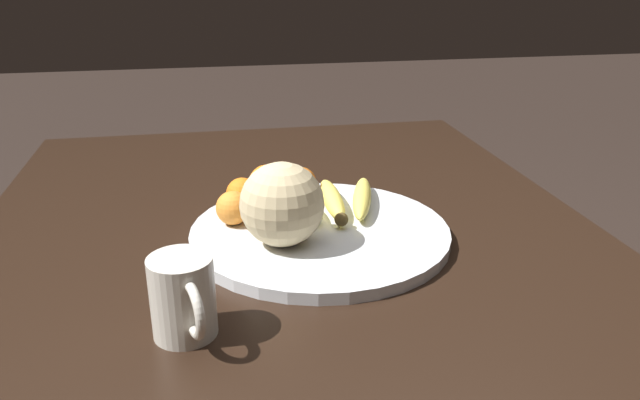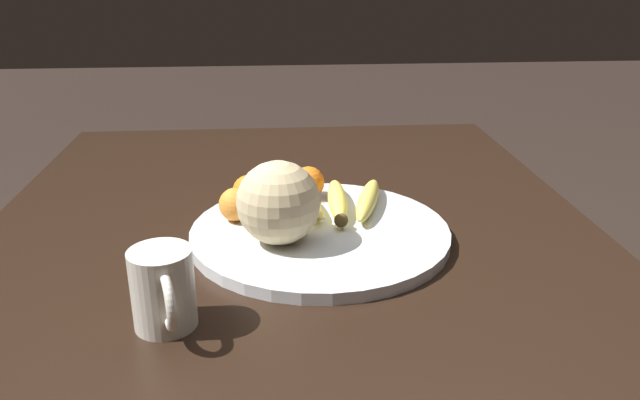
% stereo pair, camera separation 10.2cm
% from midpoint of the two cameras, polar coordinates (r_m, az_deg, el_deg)
% --- Properties ---
extents(kitchen_table, '(1.56, 1.07, 0.71)m').
position_cam_midpoint_polar(kitchen_table, '(1.02, 0.56, -9.28)').
color(kitchen_table, black).
rests_on(kitchen_table, ground_plane).
extents(fruit_bowl, '(0.43, 0.43, 0.02)m').
position_cam_midpoint_polar(fruit_bowl, '(1.04, 2.80, -3.04)').
color(fruit_bowl, silver).
rests_on(fruit_bowl, kitchen_table).
extents(melon, '(0.13, 0.13, 0.13)m').
position_cam_midpoint_polar(melon, '(0.96, -0.81, -0.30)').
color(melon, '#C6B284').
rests_on(melon, fruit_bowl).
extents(banana_bunch, '(0.20, 0.18, 0.03)m').
position_cam_midpoint_polar(banana_bunch, '(1.11, 4.30, -0.07)').
color(banana_bunch, '#473819').
rests_on(banana_bunch, fruit_bowl).
extents(orange_front_left, '(0.07, 0.07, 0.07)m').
position_cam_midpoint_polar(orange_front_left, '(1.14, -1.59, 1.65)').
color(orange_front_left, orange).
rests_on(orange_front_left, fruit_bowl).
extents(orange_front_right, '(0.06, 0.06, 0.06)m').
position_cam_midpoint_polar(orange_front_right, '(1.12, -3.97, 0.79)').
color(orange_front_right, orange).
rests_on(orange_front_right, fruit_bowl).
extents(orange_mid_center, '(0.06, 0.06, 0.06)m').
position_cam_midpoint_polar(orange_mid_center, '(1.06, -5.01, -0.46)').
color(orange_mid_center, orange).
rests_on(orange_mid_center, fruit_bowl).
extents(orange_back_left, '(0.06, 0.06, 0.06)m').
position_cam_midpoint_polar(orange_back_left, '(1.15, 1.46, 1.58)').
color(orange_back_left, orange).
rests_on(orange_back_left, fruit_bowl).
extents(orange_back_right, '(0.06, 0.06, 0.06)m').
position_cam_midpoint_polar(orange_back_right, '(1.07, -2.27, -0.06)').
color(orange_back_right, orange).
rests_on(orange_back_right, fruit_bowl).
extents(produce_tag, '(0.08, 0.04, 0.00)m').
position_cam_midpoint_polar(produce_tag, '(1.10, 1.91, -1.08)').
color(produce_tag, white).
rests_on(produce_tag, fruit_bowl).
extents(ceramic_mug, '(0.12, 0.08, 0.11)m').
position_cam_midpoint_polar(ceramic_mug, '(0.80, -10.61, -8.16)').
color(ceramic_mug, beige).
rests_on(ceramic_mug, kitchen_table).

